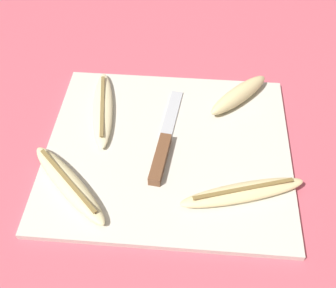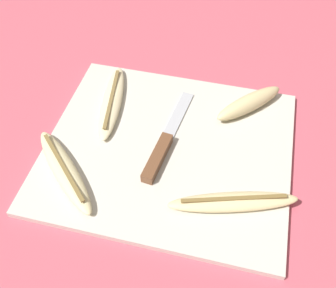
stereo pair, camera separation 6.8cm
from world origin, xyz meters
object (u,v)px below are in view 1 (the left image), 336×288
object	(u,v)px
banana_mellow_near	(239,95)
banana_cream_curved	(103,108)
knife	(163,150)
banana_ripe_center	(243,192)
banana_soft_right	(69,184)

from	to	relation	value
banana_mellow_near	banana_cream_curved	size ratio (longest dim) A/B	0.66
knife	banana_ripe_center	bearing A→B (deg)	-23.11
knife	banana_ripe_center	xyz separation A→B (m)	(0.13, -0.08, 0.00)
knife	banana_cream_curved	bearing A→B (deg)	150.29
banana_mellow_near	banana_soft_right	bearing A→B (deg)	-141.28
knife	banana_mellow_near	xyz separation A→B (m)	(0.13, 0.14, 0.01)
banana_soft_right	banana_ripe_center	bearing A→B (deg)	1.35
knife	banana_cream_curved	distance (m)	0.15
banana_soft_right	banana_cream_curved	xyz separation A→B (m)	(0.02, 0.17, -0.00)
knife	banana_soft_right	xyz separation A→B (m)	(-0.15, -0.08, 0.00)
banana_cream_curved	banana_soft_right	bearing A→B (deg)	-97.54
banana_cream_curved	banana_ripe_center	bearing A→B (deg)	-33.17
banana_mellow_near	banana_cream_curved	world-z (taller)	banana_mellow_near
knife	banana_ripe_center	world-z (taller)	banana_ripe_center
banana_ripe_center	banana_mellow_near	size ratio (longest dim) A/B	1.57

